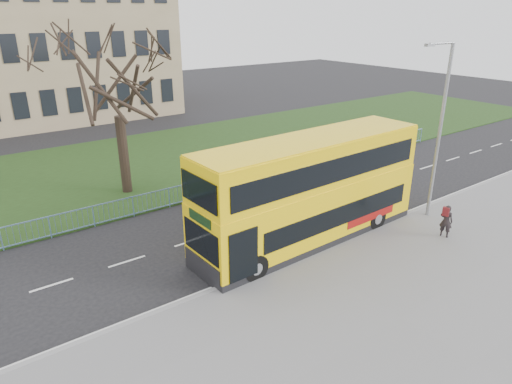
{
  "coord_description": "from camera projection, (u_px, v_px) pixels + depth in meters",
  "views": [
    {
      "loc": [
        -11.48,
        -14.12,
        9.77
      ],
      "look_at": [
        -0.4,
        1.0,
        2.3
      ],
      "focal_mm": 32.0,
      "sensor_mm": 36.0,
      "label": 1
    }
  ],
  "objects": [
    {
      "name": "ground",
      "position": [
        276.0,
        244.0,
        20.5
      ],
      "size": [
        120.0,
        120.0,
        0.0
      ],
      "primitive_type": "plane",
      "color": "black",
      "rests_on": "ground"
    },
    {
      "name": "pavement",
      "position": [
        401.0,
        319.0,
        15.42
      ],
      "size": [
        80.0,
        10.5,
        0.12
      ],
      "primitive_type": "cube",
      "color": "slate",
      "rests_on": "ground"
    },
    {
      "name": "kerb",
      "position": [
        299.0,
        257.0,
        19.32
      ],
      "size": [
        80.0,
        0.2,
        0.14
      ],
      "primitive_type": "cube",
      "color": "gray",
      "rests_on": "ground"
    },
    {
      "name": "grass_verge",
      "position": [
        146.0,
        163.0,
        31.2
      ],
      "size": [
        80.0,
        15.4,
        0.08
      ],
      "primitive_type": "cube",
      "color": "#1E3312",
      "rests_on": "ground"
    },
    {
      "name": "guard_railing",
      "position": [
        202.0,
        190.0,
        25.24
      ],
      "size": [
        40.0,
        0.12,
        1.1
      ],
      "primitive_type": null,
      "color": "#6990BB",
      "rests_on": "ground"
    },
    {
      "name": "bare_tree",
      "position": [
        118.0,
        101.0,
        24.39
      ],
      "size": [
        7.28,
        7.28,
        10.4
      ],
      "primitive_type": null,
      "color": "black",
      "rests_on": "grass_verge"
    },
    {
      "name": "yellow_bus",
      "position": [
        311.0,
        188.0,
        19.99
      ],
      "size": [
        11.35,
        3.01,
        4.73
      ],
      "rotation": [
        0.0,
        0.0,
        0.03
      ],
      "color": "yellow",
      "rests_on": "ground"
    },
    {
      "name": "pedestrian",
      "position": [
        446.0,
        221.0,
        20.68
      ],
      "size": [
        0.53,
        0.65,
        1.54
      ],
      "primitive_type": "imported",
      "rotation": [
        0.0,
        0.0,
        1.91
      ],
      "color": "black",
      "rests_on": "pavement"
    },
    {
      "name": "street_lamp",
      "position": [
        439.0,
        126.0,
        21.43
      ],
      "size": [
        1.77,
        0.4,
        8.39
      ],
      "rotation": [
        0.0,
        0.0,
        -0.13
      ],
      "color": "gray",
      "rests_on": "pavement"
    }
  ]
}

